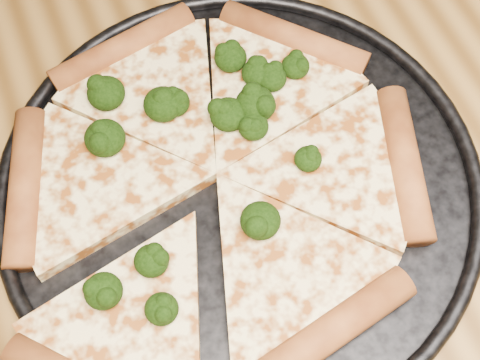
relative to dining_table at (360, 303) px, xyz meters
name	(u,v)px	position (x,y,z in m)	size (l,w,h in m)	color
dining_table	(360,303)	(0.00, 0.00, 0.00)	(1.20, 0.90, 0.75)	olive
pizza_pan	(240,184)	(-0.07, 0.11, 0.10)	(0.40, 0.40, 0.02)	black
pizza	(213,181)	(-0.10, 0.11, 0.11)	(0.38, 0.37, 0.03)	#FFE59C
broccoli_florets	(199,136)	(-0.09, 0.15, 0.12)	(0.24, 0.22, 0.03)	black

